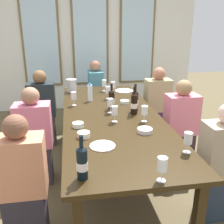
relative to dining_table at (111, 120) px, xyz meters
The scene contains 31 objects.
ground_plane 0.68m from the dining_table, ahead, with size 12.00×12.00×0.00m, color brown.
back_wall_with_windows 2.74m from the dining_table, 90.00° to the left, with size 4.27×0.10×2.90m.
dining_table is the anchor object (origin of this frame).
white_plate_0 1.10m from the dining_table, 70.55° to the left, with size 0.28×0.28×0.01m, color white.
white_plate_1 0.79m from the dining_table, 104.78° to the right, with size 0.22×0.22×0.01m, color white.
metal_pitcher 1.21m from the dining_table, 110.49° to the left, with size 0.16×0.16×0.19m.
wine_bottle_0 0.29m from the dining_table, 80.52° to the left, with size 0.08×0.08×0.31m.
wine_bottle_1 0.37m from the dining_table, 20.39° to the left, with size 0.08×0.08×0.32m.
wine_bottle_2 1.29m from the dining_table, 108.05° to the right, with size 0.08×0.08×0.32m.
wine_bottle_3 0.32m from the dining_table, ahead, with size 0.08×0.08×0.32m.
tasting_bowl_0 0.66m from the dining_table, 122.18° to the right, with size 0.12×0.12×0.05m, color white.
tasting_bowl_1 0.48m from the dining_table, 59.54° to the left, with size 0.12×0.12×0.04m, color white.
tasting_bowl_2 0.49m from the dining_table, 142.86° to the right, with size 0.11×0.11×0.05m, color white.
tasting_bowl_3 0.59m from the dining_table, 66.16° to the right, with size 0.14×0.14×0.04m, color white.
water_bottle 0.65m from the dining_table, 107.61° to the left, with size 0.06×0.06×0.24m.
wine_glass_0 0.68m from the dining_table, 84.64° to the left, with size 0.07×0.07×0.17m.
wine_glass_1 1.34m from the dining_table, 84.81° to the right, with size 0.07×0.07×0.17m.
wine_glass_2 0.96m from the dining_table, 79.25° to the left, with size 0.07×0.07×0.17m.
wine_glass_3 0.28m from the dining_table, 91.13° to the right, with size 0.07×0.07×0.17m.
wine_glass_4 0.19m from the dining_table, 90.27° to the left, with size 0.07×0.07×0.17m.
wine_glass_5 0.44m from the dining_table, 39.71° to the right, with size 0.07×0.07×0.17m.
wine_glass_6 0.62m from the dining_table, 133.43° to the left, with size 0.07×0.07×0.17m.
wine_glass_7 1.09m from the dining_table, 64.71° to the right, with size 0.07×0.07×0.17m.
wine_glass_8 1.09m from the dining_table, 86.66° to the left, with size 0.07×0.07×0.17m.
seated_person_0 1.24m from the dining_table, 133.95° to the right, with size 0.38×0.24×1.11m.
seated_person_1 1.24m from the dining_table, 45.85° to the right, with size 0.38×0.24×1.11m.
seated_person_2 0.87m from the dining_table, behind, with size 0.38×0.24×1.11m.
seated_person_3 0.87m from the dining_table, ahead, with size 0.38×0.24×1.11m.
seated_person_4 1.28m from the dining_table, 132.35° to the left, with size 0.38×0.24×1.11m.
seated_person_5 1.25m from the dining_table, 46.28° to the left, with size 0.38×0.24×1.11m.
seated_person_6 1.75m from the dining_table, 90.00° to the left, with size 0.24×0.38×1.11m.
Camera 1 is at (-0.45, -2.74, 1.74)m, focal length 41.79 mm.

